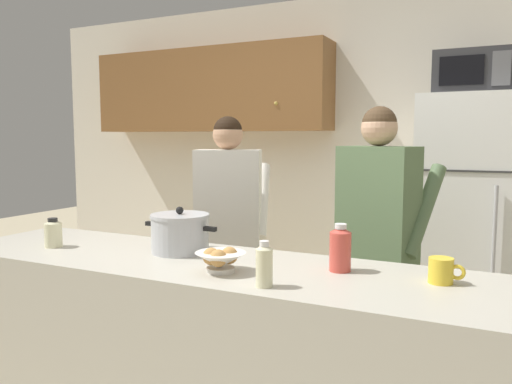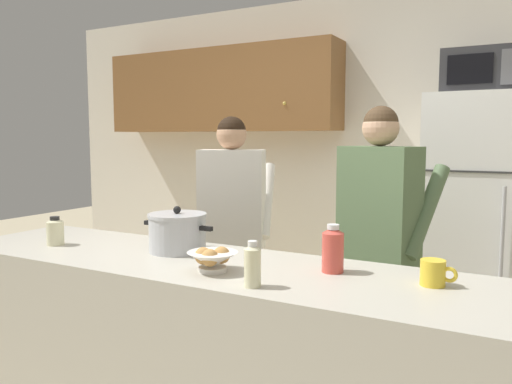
{
  "view_description": "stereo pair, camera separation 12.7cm",
  "coord_description": "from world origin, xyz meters",
  "px_view_note": "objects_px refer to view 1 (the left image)",
  "views": [
    {
      "loc": [
        1.17,
        -1.86,
        1.45
      ],
      "look_at": [
        0.0,
        0.55,
        1.17
      ],
      "focal_mm": 35.75,
      "sensor_mm": 36.0,
      "label": 1
    },
    {
      "loc": [
        1.28,
        -1.8,
        1.45
      ],
      "look_at": [
        0.0,
        0.55,
        1.17
      ],
      "focal_mm": 35.75,
      "sensor_mm": 36.0,
      "label": 2
    }
  ],
  "objects_px": {
    "bottle_near_edge": "(53,233)",
    "bottle_far_corner": "(340,248)",
    "cooking_pot": "(180,233)",
    "coffee_mug": "(442,271)",
    "person_near_pot": "(229,214)",
    "bread_bowl": "(220,260)",
    "bottle_mid_counter": "(264,264)",
    "microwave": "(473,73)",
    "refrigerator": "(467,224)",
    "person_by_sink": "(378,222)"
  },
  "relations": [
    {
      "from": "refrigerator",
      "to": "microwave",
      "type": "height_order",
      "value": "microwave"
    },
    {
      "from": "person_near_pot",
      "to": "coffee_mug",
      "type": "height_order",
      "value": "person_near_pot"
    },
    {
      "from": "coffee_mug",
      "to": "bread_bowl",
      "type": "relative_size",
      "value": 0.64
    },
    {
      "from": "bread_bowl",
      "to": "bottle_mid_counter",
      "type": "height_order",
      "value": "bottle_mid_counter"
    },
    {
      "from": "person_by_sink",
      "to": "bottle_near_edge",
      "type": "distance_m",
      "value": 1.67
    },
    {
      "from": "person_by_sink",
      "to": "bread_bowl",
      "type": "xyz_separation_m",
      "value": [
        -0.41,
        -0.98,
        -0.04
      ]
    },
    {
      "from": "bread_bowl",
      "to": "cooking_pot",
      "type": "bearing_deg",
      "value": 146.45
    },
    {
      "from": "cooking_pot",
      "to": "bottle_near_edge",
      "type": "height_order",
      "value": "cooking_pot"
    },
    {
      "from": "person_by_sink",
      "to": "bottle_far_corner",
      "type": "xyz_separation_m",
      "value": [
        0.02,
        -0.75,
        0.01
      ]
    },
    {
      "from": "bread_bowl",
      "to": "bottle_mid_counter",
      "type": "relative_size",
      "value": 1.22
    },
    {
      "from": "bottle_near_edge",
      "to": "person_near_pot",
      "type": "bearing_deg",
      "value": 65.76
    },
    {
      "from": "person_near_pot",
      "to": "bottle_far_corner",
      "type": "distance_m",
      "value": 1.26
    },
    {
      "from": "bottle_mid_counter",
      "to": "cooking_pot",
      "type": "bearing_deg",
      "value": 150.37
    },
    {
      "from": "person_near_pot",
      "to": "bread_bowl",
      "type": "relative_size",
      "value": 7.71
    },
    {
      "from": "microwave",
      "to": "bottle_mid_counter",
      "type": "height_order",
      "value": "microwave"
    },
    {
      "from": "bottle_near_edge",
      "to": "refrigerator",
      "type": "bearing_deg",
      "value": 47.38
    },
    {
      "from": "person_by_sink",
      "to": "bottle_mid_counter",
      "type": "bearing_deg",
      "value": -98.71
    },
    {
      "from": "coffee_mug",
      "to": "bottle_near_edge",
      "type": "distance_m",
      "value": 1.8
    },
    {
      "from": "microwave",
      "to": "bottle_near_edge",
      "type": "relative_size",
      "value": 3.34
    },
    {
      "from": "bottle_near_edge",
      "to": "bottle_mid_counter",
      "type": "xyz_separation_m",
      "value": [
        1.22,
        -0.16,
        0.01
      ]
    },
    {
      "from": "coffee_mug",
      "to": "bottle_near_edge",
      "type": "relative_size",
      "value": 0.91
    },
    {
      "from": "cooking_pot",
      "to": "refrigerator",
      "type": "bearing_deg",
      "value": 56.74
    },
    {
      "from": "person_near_pot",
      "to": "cooking_pot",
      "type": "bearing_deg",
      "value": -77.02
    },
    {
      "from": "person_near_pot",
      "to": "bread_bowl",
      "type": "xyz_separation_m",
      "value": [
        0.54,
        -1.03,
        -0.01
      ]
    },
    {
      "from": "microwave",
      "to": "bottle_far_corner",
      "type": "relative_size",
      "value": 2.49
    },
    {
      "from": "refrigerator",
      "to": "bottle_near_edge",
      "type": "bearing_deg",
      "value": -132.62
    },
    {
      "from": "person_near_pot",
      "to": "bottle_far_corner",
      "type": "bearing_deg",
      "value": -40.04
    },
    {
      "from": "microwave",
      "to": "coffee_mug",
      "type": "xyz_separation_m",
      "value": [
        0.02,
        -1.73,
        -0.91
      ]
    },
    {
      "from": "microwave",
      "to": "person_by_sink",
      "type": "distance_m",
      "value": 1.37
    },
    {
      "from": "coffee_mug",
      "to": "refrigerator",
      "type": "bearing_deg",
      "value": 90.62
    },
    {
      "from": "refrigerator",
      "to": "bottle_far_corner",
      "type": "height_order",
      "value": "refrigerator"
    },
    {
      "from": "bottle_near_edge",
      "to": "bread_bowl",
      "type": "bearing_deg",
      "value": -3.17
    },
    {
      "from": "bottle_near_edge",
      "to": "bottle_far_corner",
      "type": "bearing_deg",
      "value": 7.04
    },
    {
      "from": "person_near_pot",
      "to": "bottle_far_corner",
      "type": "xyz_separation_m",
      "value": [
        0.96,
        -0.81,
        0.03
      ]
    },
    {
      "from": "microwave",
      "to": "cooking_pot",
      "type": "height_order",
      "value": "microwave"
    },
    {
      "from": "cooking_pot",
      "to": "coffee_mug",
      "type": "bearing_deg",
      "value": -0.49
    },
    {
      "from": "microwave",
      "to": "coffee_mug",
      "type": "relative_size",
      "value": 3.66
    },
    {
      "from": "coffee_mug",
      "to": "person_near_pot",
      "type": "bearing_deg",
      "value": 148.97
    },
    {
      "from": "microwave",
      "to": "bottle_far_corner",
      "type": "distance_m",
      "value": 1.97
    },
    {
      "from": "microwave",
      "to": "bread_bowl",
      "type": "height_order",
      "value": "microwave"
    },
    {
      "from": "person_near_pot",
      "to": "bottle_near_edge",
      "type": "xyz_separation_m",
      "value": [
        -0.44,
        -0.98,
        0.01
      ]
    },
    {
      "from": "bottle_near_edge",
      "to": "bottle_far_corner",
      "type": "distance_m",
      "value": 1.41
    },
    {
      "from": "coffee_mug",
      "to": "bread_bowl",
      "type": "height_order",
      "value": "bread_bowl"
    },
    {
      "from": "person_near_pot",
      "to": "person_by_sink",
      "type": "distance_m",
      "value": 0.95
    },
    {
      "from": "microwave",
      "to": "bottle_near_edge",
      "type": "bearing_deg",
      "value": -132.94
    },
    {
      "from": "bottle_far_corner",
      "to": "bread_bowl",
      "type": "bearing_deg",
      "value": -151.82
    },
    {
      "from": "bread_bowl",
      "to": "person_by_sink",
      "type": "bearing_deg",
      "value": 67.37
    },
    {
      "from": "microwave",
      "to": "bottle_near_edge",
      "type": "xyz_separation_m",
      "value": [
        -1.77,
        -1.9,
        -0.89
      ]
    },
    {
      "from": "bottle_near_edge",
      "to": "bottle_far_corner",
      "type": "xyz_separation_m",
      "value": [
        1.4,
        0.17,
        0.02
      ]
    },
    {
      "from": "person_by_sink",
      "to": "microwave",
      "type": "bearing_deg",
      "value": 68.51
    }
  ]
}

